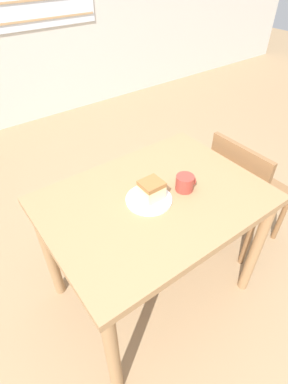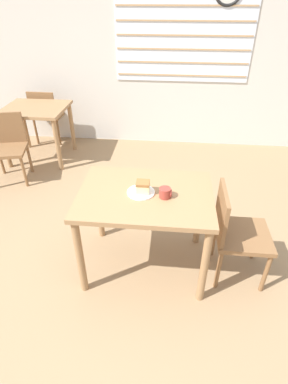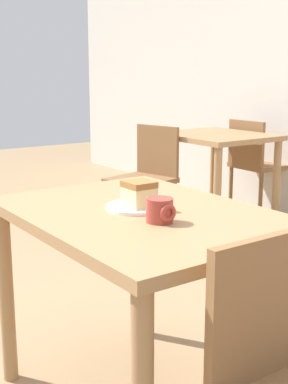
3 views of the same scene
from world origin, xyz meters
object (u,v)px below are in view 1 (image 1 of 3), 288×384
object	(u,v)px
chair_near_window	(245,190)
cake_slice	(151,190)
plate	(149,199)
dining_table_near	(154,215)
coffee_mug	(185,183)

from	to	relation	value
chair_near_window	cake_slice	world-z (taller)	cake_slice
plate	cake_slice	world-z (taller)	cake_slice
plate	cake_slice	distance (m)	0.05
dining_table_near	plate	distance (m)	0.13
dining_table_near	cake_slice	distance (m)	0.17
chair_near_window	dining_table_near	bearing A→B (deg)	88.50
cake_slice	coffee_mug	world-z (taller)	cake_slice
plate	coffee_mug	size ratio (longest dim) A/B	2.26
chair_near_window	coffee_mug	size ratio (longest dim) A/B	8.75
cake_slice	coffee_mug	size ratio (longest dim) A/B	1.06
cake_slice	dining_table_near	bearing A→B (deg)	-4.29
cake_slice	coffee_mug	distance (m)	0.18
coffee_mug	plate	bearing A→B (deg)	168.83
coffee_mug	chair_near_window	bearing A→B (deg)	1.82
plate	cake_slice	bearing A→B (deg)	5.42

